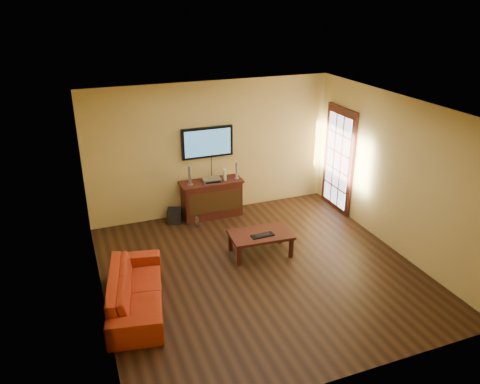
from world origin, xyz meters
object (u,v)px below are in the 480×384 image
game_console (225,174)px  subwoofer (175,216)px  av_receiver (212,180)px  media_console (212,199)px  speaker_right (237,171)px  coffee_table (261,236)px  keyboard (262,235)px  television (207,142)px  speaker_left (190,176)px  bottle (197,221)px  sofa (135,285)px

game_console → subwoofer: size_ratio=0.81×
av_receiver → game_console: bearing=13.4°
media_console → speaker_right: speaker_right is taller
coffee_table → game_console: bearing=91.1°
speaker_right → keyboard: size_ratio=0.81×
television → game_console: television is taller
speaker_left → bottle: 0.90m
media_console → television: television is taller
television → speaker_left: size_ratio=2.63×
coffee_table → speaker_right: size_ratio=3.35×
sofa → speaker_left: size_ratio=4.74×
subwoofer → media_console: bearing=20.2°
speaker_left → keyboard: speaker_left is taller
speaker_right → sofa: bearing=-135.4°
coffee_table → speaker_right: 1.83m
speaker_left → speaker_right: size_ratio=1.21×
speaker_left → coffee_table: bearing=-66.2°
speaker_left → keyboard: bearing=-67.5°
media_console → bottle: size_ratio=5.56×
game_console → bottle: bearing=-146.2°
sofa → keyboard: (2.26, 0.62, 0.05)m
speaker_left → game_console: bearing=2.7°
speaker_right → bottle: speaker_right is taller
av_receiver → subwoofer: 1.03m
subwoofer → bottle: subwoofer is taller
coffee_table → av_receiver: bearing=100.7°
media_console → speaker_left: 0.71m
coffee_table → bottle: 1.61m
coffee_table → bottle: (-0.74, 1.41, -0.25)m
speaker_left → speaker_right: (0.97, -0.00, -0.03)m
television → av_receiver: television is taller
television → keyboard: bearing=-81.4°
sofa → game_console: size_ratio=8.42×
speaker_right → game_console: 0.25m
coffee_table → game_console: game_console is taller
media_console → speaker_right: bearing=-3.5°
media_console → keyboard: (0.31, -1.85, 0.03)m
av_receiver → game_console: game_console is taller
media_console → speaker_right: size_ratio=3.81×
speaker_left → game_console: (0.73, 0.03, -0.07)m
coffee_table → bottle: coffee_table is taller
subwoofer → bottle: bearing=-23.5°
television → speaker_right: 0.83m
television → media_console: bearing=-90.0°
game_console → speaker_left: bearing=-170.0°
media_console → speaker_left: bearing=-176.4°
av_receiver → game_console: 0.30m
sofa → av_receiver: av_receiver is taller
coffee_table → av_receiver: 1.80m
keyboard → av_receiver: bearing=99.9°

